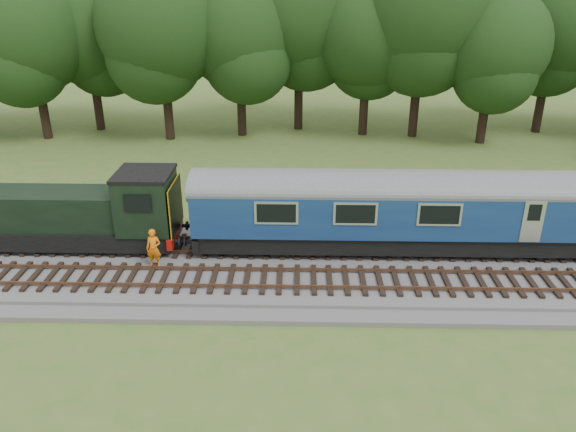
{
  "coord_description": "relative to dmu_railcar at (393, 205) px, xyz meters",
  "views": [
    {
      "loc": [
        0.82,
        -22.12,
        12.42
      ],
      "look_at": [
        0.25,
        1.4,
        2.0
      ],
      "focal_mm": 35.0,
      "sensor_mm": 36.0,
      "label": 1
    }
  ],
  "objects": [
    {
      "name": "worker",
      "position": [
        -10.55,
        -1.91,
        -1.37
      ],
      "size": [
        0.68,
        0.47,
        1.78
      ],
      "primitive_type": "imported",
      "rotation": [
        0.0,
        0.0,
        -0.06
      ],
      "color": "orange",
      "rests_on": "ballast"
    },
    {
      "name": "dmu_railcar",
      "position": [
        0.0,
        0.0,
        0.0
      ],
      "size": [
        18.05,
        2.86,
        3.88
      ],
      "color": "black",
      "rests_on": "ground"
    },
    {
      "name": "ground",
      "position": [
        -4.99,
        -1.4,
        -2.61
      ],
      "size": [
        120.0,
        120.0,
        0.0
      ],
      "primitive_type": "plane",
      "color": "#3F6425",
      "rests_on": "ground"
    },
    {
      "name": "fence",
      "position": [
        -4.99,
        3.1,
        -2.61
      ],
      "size": [
        64.0,
        0.12,
        1.0
      ],
      "primitive_type": null,
      "color": "#6B6054",
      "rests_on": "ground"
    },
    {
      "name": "track_north",
      "position": [
        -4.99,
        -0.0,
        -2.19
      ],
      "size": [
        67.2,
        2.4,
        0.21
      ],
      "color": "black",
      "rests_on": "ballast"
    },
    {
      "name": "track_south",
      "position": [
        -4.99,
        -3.0,
        -2.19
      ],
      "size": [
        67.2,
        2.4,
        0.21
      ],
      "color": "black",
      "rests_on": "ballast"
    },
    {
      "name": "ballast",
      "position": [
        -4.99,
        -1.4,
        -2.43
      ],
      "size": [
        70.0,
        7.0,
        0.35
      ],
      "primitive_type": "cube",
      "color": "#4C4C4F",
      "rests_on": "ground"
    },
    {
      "name": "tree_line",
      "position": [
        -4.99,
        20.6,
        -2.61
      ],
      "size": [
        70.0,
        8.0,
        18.0
      ],
      "primitive_type": null,
      "color": "black",
      "rests_on": "ground"
    },
    {
      "name": "shunter_loco",
      "position": [
        -13.93,
        0.0,
        -0.63
      ],
      "size": [
        8.91,
        2.6,
        3.38
      ],
      "color": "black",
      "rests_on": "ground"
    }
  ]
}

